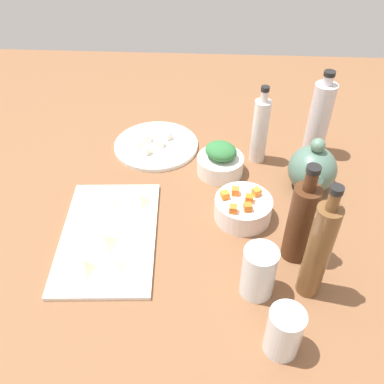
% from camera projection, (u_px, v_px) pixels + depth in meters
% --- Properties ---
extents(tabletop, '(1.90, 1.90, 0.03)m').
position_uv_depth(tabletop, '(192.00, 211.00, 1.06)').
color(tabletop, brown).
rests_on(tabletop, ground).
extents(cutting_board, '(0.37, 0.24, 0.01)m').
position_uv_depth(cutting_board, '(109.00, 235.00, 0.97)').
color(cutting_board, white).
rests_on(cutting_board, tabletop).
extents(plate_tofu, '(0.25, 0.25, 0.01)m').
position_uv_depth(plate_tofu, '(156.00, 145.00, 1.25)').
color(plate_tofu, white).
rests_on(plate_tofu, tabletop).
extents(bowl_greens, '(0.13, 0.13, 0.05)m').
position_uv_depth(bowl_greens, '(220.00, 165.00, 1.14)').
color(bowl_greens, white).
rests_on(bowl_greens, tabletop).
extents(bowl_carrots, '(0.14, 0.14, 0.06)m').
position_uv_depth(bowl_carrots, '(243.00, 208.00, 1.01)').
color(bowl_carrots, white).
rests_on(bowl_carrots, tabletop).
extents(teapot, '(0.15, 0.12, 0.15)m').
position_uv_depth(teapot, '(312.00, 169.00, 1.07)').
color(teapot, '#4F7161').
rests_on(teapot, tabletop).
extents(bottle_0, '(0.06, 0.06, 0.25)m').
position_uv_depth(bottle_0, '(319.00, 119.00, 1.16)').
color(bottle_0, silver).
rests_on(bottle_0, tabletop).
extents(bottle_1, '(0.05, 0.05, 0.28)m').
position_uv_depth(bottle_1, '(318.00, 250.00, 0.79)').
color(bottle_1, brown).
rests_on(bottle_1, tabletop).
extents(bottle_2, '(0.06, 0.06, 0.25)m').
position_uv_depth(bottle_2, '(301.00, 221.00, 0.87)').
color(bottle_2, '#4B2915').
rests_on(bottle_2, tabletop).
extents(bottle_3, '(0.05, 0.05, 0.23)m').
position_uv_depth(bottle_3, '(260.00, 130.00, 1.14)').
color(bottle_3, silver).
rests_on(bottle_3, tabletop).
extents(drinking_glass_0, '(0.07, 0.07, 0.12)m').
position_uv_depth(drinking_glass_0, '(259.00, 272.00, 0.83)').
color(drinking_glass_0, white).
rests_on(drinking_glass_0, tabletop).
extents(drinking_glass_1, '(0.07, 0.07, 0.11)m').
position_uv_depth(drinking_glass_1, '(284.00, 332.00, 0.73)').
color(drinking_glass_1, white).
rests_on(drinking_glass_1, tabletop).
extents(carrot_cube_0, '(0.02, 0.02, 0.02)m').
position_uv_depth(carrot_cube_0, '(233.00, 209.00, 0.95)').
color(carrot_cube_0, orange).
rests_on(carrot_cube_0, bowl_carrots).
extents(carrot_cube_1, '(0.02, 0.02, 0.02)m').
position_uv_depth(carrot_cube_1, '(235.00, 191.00, 1.00)').
color(carrot_cube_1, orange).
rests_on(carrot_cube_1, bowl_carrots).
extents(carrot_cube_2, '(0.02, 0.02, 0.02)m').
position_uv_depth(carrot_cube_2, '(248.00, 207.00, 0.96)').
color(carrot_cube_2, orange).
rests_on(carrot_cube_2, bowl_carrots).
extents(carrot_cube_3, '(0.03, 0.03, 0.02)m').
position_uv_depth(carrot_cube_3, '(256.00, 192.00, 1.00)').
color(carrot_cube_3, orange).
rests_on(carrot_cube_3, bowl_carrots).
extents(carrot_cube_4, '(0.02, 0.02, 0.02)m').
position_uv_depth(carrot_cube_4, '(249.00, 199.00, 0.98)').
color(carrot_cube_4, orange).
rests_on(carrot_cube_4, bowl_carrots).
extents(carrot_cube_5, '(0.02, 0.02, 0.02)m').
position_uv_depth(carrot_cube_5, '(225.00, 195.00, 0.99)').
color(carrot_cube_5, orange).
rests_on(carrot_cube_5, bowl_carrots).
extents(chopped_greens_mound, '(0.11, 0.12, 0.04)m').
position_uv_depth(chopped_greens_mound, '(221.00, 151.00, 1.11)').
color(chopped_greens_mound, '#2F7039').
rests_on(chopped_greens_mound, bowl_greens).
extents(tofu_cube_0, '(0.02, 0.02, 0.02)m').
position_uv_depth(tofu_cube_0, '(160.00, 143.00, 1.23)').
color(tofu_cube_0, white).
rests_on(tofu_cube_0, plate_tofu).
extents(tofu_cube_1, '(0.03, 0.03, 0.02)m').
position_uv_depth(tofu_cube_1, '(147.00, 138.00, 1.25)').
color(tofu_cube_1, white).
rests_on(tofu_cube_1, plate_tofu).
extents(tofu_cube_2, '(0.03, 0.03, 0.02)m').
position_uv_depth(tofu_cube_2, '(147.00, 150.00, 1.20)').
color(tofu_cube_2, '#EFEACE').
rests_on(tofu_cube_2, plate_tofu).
extents(tofu_cube_3, '(0.03, 0.03, 0.02)m').
position_uv_depth(tofu_cube_3, '(140.00, 144.00, 1.22)').
color(tofu_cube_3, white).
rests_on(tofu_cube_3, plate_tofu).
extents(tofu_cube_4, '(0.03, 0.03, 0.02)m').
position_uv_depth(tofu_cube_4, '(168.00, 136.00, 1.26)').
color(tofu_cube_4, silver).
rests_on(tofu_cube_4, plate_tofu).
extents(dumpling_0, '(0.07, 0.07, 0.03)m').
position_uv_depth(dumpling_0, '(104.00, 240.00, 0.94)').
color(dumpling_0, beige).
rests_on(dumpling_0, cutting_board).
extents(dumpling_1, '(0.05, 0.05, 0.03)m').
position_uv_depth(dumpling_1, '(85.00, 265.00, 0.88)').
color(dumpling_1, beige).
rests_on(dumpling_1, cutting_board).
extents(dumpling_2, '(0.06, 0.06, 0.02)m').
position_uv_depth(dumpling_2, '(117.00, 266.00, 0.89)').
color(dumpling_2, beige).
rests_on(dumpling_2, cutting_board).
extents(dumpling_3, '(0.07, 0.07, 0.03)m').
position_uv_depth(dumpling_3, '(108.00, 203.00, 1.03)').
color(dumpling_3, beige).
rests_on(dumpling_3, cutting_board).
extents(dumpling_4, '(0.08, 0.08, 0.03)m').
position_uv_depth(dumpling_4, '(93.00, 225.00, 0.97)').
color(dumpling_4, beige).
rests_on(dumpling_4, cutting_board).
extents(dumpling_5, '(0.05, 0.05, 0.03)m').
position_uv_depth(dumpling_5, '(140.00, 199.00, 1.04)').
color(dumpling_5, beige).
rests_on(dumpling_5, cutting_board).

